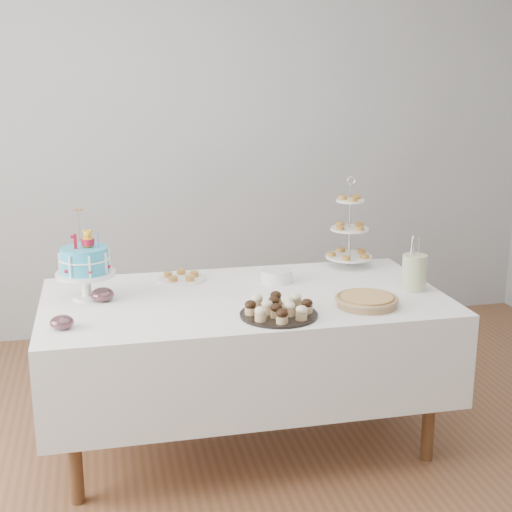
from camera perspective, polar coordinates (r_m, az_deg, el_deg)
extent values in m
plane|color=brown|center=(3.49, 0.16, -16.82)|extent=(5.00, 5.00, 0.00)
cube|color=#AAADB0|center=(4.97, -4.99, 9.12)|extent=(5.00, 0.04, 2.70)
cube|color=white|center=(3.52, -0.92, -6.70)|extent=(1.92, 1.02, 0.45)
cylinder|color=brown|center=(3.21, -14.40, -13.52)|extent=(0.06, 0.06, 0.67)
cylinder|color=brown|center=(3.53, 13.76, -10.77)|extent=(0.06, 0.06, 0.67)
cylinder|color=brown|center=(3.88, -14.14, -8.41)|extent=(0.06, 0.06, 0.67)
cylinder|color=brown|center=(4.15, 9.26, -6.60)|extent=(0.06, 0.06, 0.67)
cylinder|color=#30A8D0|center=(3.44, -13.54, -0.30)|extent=(0.22, 0.22, 0.12)
torus|color=white|center=(3.43, -13.55, -0.21)|extent=(0.23, 0.23, 0.01)
cube|color=#B21327|center=(3.40, -14.27, 1.14)|extent=(0.02, 0.02, 0.07)
cylinder|color=blue|center=(3.40, -12.55, 1.23)|extent=(0.01, 0.01, 0.07)
cylinder|color=silver|center=(3.43, -13.95, 2.14)|extent=(0.00, 0.00, 0.17)
cylinder|color=gold|center=(3.41, -14.04, 3.62)|extent=(0.04, 0.04, 0.01)
cylinder|color=black|center=(3.17, 1.83, -4.71)|extent=(0.35, 0.35, 0.01)
ellipsoid|color=black|center=(3.13, 0.64, -3.93)|extent=(0.05, 0.05, 0.04)
ellipsoid|color=beige|center=(3.17, 3.03, -3.76)|extent=(0.05, 0.05, 0.04)
cylinder|color=tan|center=(3.33, 8.83, -3.67)|extent=(0.28, 0.28, 0.03)
cylinder|color=#BC8149|center=(3.33, 8.85, -3.33)|extent=(0.24, 0.24, 0.02)
torus|color=tan|center=(3.33, 8.84, -3.39)|extent=(0.29, 0.29, 0.02)
cylinder|color=silver|center=(3.93, 7.51, 2.42)|extent=(0.01, 0.01, 0.46)
cylinder|color=white|center=(3.97, 7.43, -0.04)|extent=(0.26, 0.26, 0.01)
cylinder|color=white|center=(3.94, 7.51, 2.16)|extent=(0.21, 0.21, 0.01)
cylinder|color=white|center=(3.91, 7.58, 4.41)|extent=(0.16, 0.16, 0.01)
torus|color=silver|center=(3.89, 7.64, 5.99)|extent=(0.05, 0.01, 0.05)
cylinder|color=white|center=(3.66, 1.64, -1.59)|extent=(0.17, 0.17, 0.06)
cylinder|color=white|center=(3.71, -5.99, -1.84)|extent=(0.25, 0.25, 0.01)
ellipsoid|color=silver|center=(3.11, -15.27, -5.14)|extent=(0.10, 0.10, 0.06)
cylinder|color=#610816|center=(3.11, -15.26, -5.22)|extent=(0.07, 0.07, 0.03)
ellipsoid|color=silver|center=(3.43, -12.19, -3.03)|extent=(0.11, 0.11, 0.07)
cylinder|color=#610816|center=(3.43, -12.19, -3.12)|extent=(0.08, 0.08, 0.03)
cylinder|color=beige|center=(3.60, 12.55, -1.29)|extent=(0.12, 0.12, 0.18)
cylinder|color=beige|center=(3.62, 13.46, -0.99)|extent=(0.01, 0.01, 0.09)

